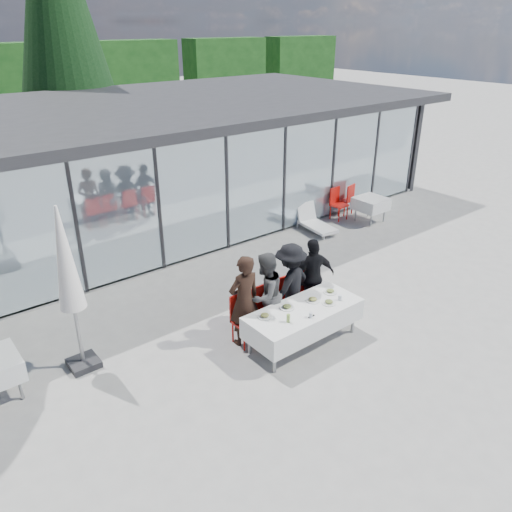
{
  "coord_description": "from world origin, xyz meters",
  "views": [
    {
      "loc": [
        -5.97,
        -5.98,
        5.53
      ],
      "look_at": [
        -0.26,
        1.2,
        1.2
      ],
      "focal_mm": 35.0,
      "sensor_mm": 36.0,
      "label": 1
    }
  ],
  "objects_px": {
    "dining_table": "(304,318)",
    "spare_chair_a": "(337,202)",
    "diner_a": "(244,300)",
    "plate_d": "(330,291)",
    "market_umbrella": "(67,269)",
    "diner_b": "(265,295)",
    "diner_chair_b": "(264,308)",
    "diner_c": "(290,284)",
    "plate_extra": "(329,302)",
    "diner_d": "(313,277)",
    "diner_chair_a": "(243,316)",
    "spare_table_right": "(371,204)",
    "plate_a": "(265,316)",
    "folded_eyeglasses": "(311,316)",
    "spare_chair_b": "(347,198)",
    "plate_b": "(287,307)",
    "conifer_tree": "(57,6)",
    "diner_chair_d": "(311,288)",
    "juice_bottle": "(288,318)",
    "plate_c": "(313,300)",
    "lounger": "(314,222)",
    "diner_chair_c": "(288,297)"
  },
  "relations": [
    {
      "from": "diner_b",
      "to": "conifer_tree",
      "type": "xyz_separation_m",
      "value": [
        1.22,
        12.66,
        5.14
      ]
    },
    {
      "from": "spare_chair_a",
      "to": "diner_chair_b",
      "type": "bearing_deg",
      "value": -149.03
    },
    {
      "from": "plate_d",
      "to": "spare_table_right",
      "type": "bearing_deg",
      "value": 32.26
    },
    {
      "from": "juice_bottle",
      "to": "spare_chair_b",
      "type": "bearing_deg",
      "value": 34.43
    },
    {
      "from": "dining_table",
      "to": "plate_b",
      "type": "xyz_separation_m",
      "value": [
        -0.24,
        0.2,
        0.24
      ]
    },
    {
      "from": "plate_a",
      "to": "folded_eyeglasses",
      "type": "relative_size",
      "value": 1.93
    },
    {
      "from": "plate_c",
      "to": "market_umbrella",
      "type": "height_order",
      "value": "market_umbrella"
    },
    {
      "from": "dining_table",
      "to": "plate_a",
      "type": "xyz_separation_m",
      "value": [
        -0.75,
        0.22,
        0.24
      ]
    },
    {
      "from": "plate_b",
      "to": "conifer_tree",
      "type": "xyz_separation_m",
      "value": [
        1.11,
        13.17,
        5.21
      ]
    },
    {
      "from": "spare_table_right",
      "to": "diner_c",
      "type": "bearing_deg",
      "value": -154.87
    },
    {
      "from": "plate_a",
      "to": "plate_d",
      "type": "bearing_deg",
      "value": -3.9
    },
    {
      "from": "diner_a",
      "to": "diner_chair_b",
      "type": "xyz_separation_m",
      "value": [
        0.5,
        0.04,
        -0.36
      ]
    },
    {
      "from": "diner_a",
      "to": "conifer_tree",
      "type": "relative_size",
      "value": 0.17
    },
    {
      "from": "plate_d",
      "to": "diner_d",
      "type": "bearing_deg",
      "value": 80.24
    },
    {
      "from": "plate_d",
      "to": "dining_table",
      "type": "bearing_deg",
      "value": -172.02
    },
    {
      "from": "plate_a",
      "to": "diner_chair_d",
      "type": "bearing_deg",
      "value": 17.69
    },
    {
      "from": "folded_eyeglasses",
      "to": "spare_chair_b",
      "type": "bearing_deg",
      "value": 37.15
    },
    {
      "from": "diner_chair_d",
      "to": "conifer_tree",
      "type": "relative_size",
      "value": 0.09
    },
    {
      "from": "market_umbrella",
      "to": "plate_a",
      "type": "bearing_deg",
      "value": -30.95
    },
    {
      "from": "dining_table",
      "to": "spare_chair_a",
      "type": "height_order",
      "value": "spare_chair_a"
    },
    {
      "from": "diner_chair_b",
      "to": "plate_d",
      "type": "bearing_deg",
      "value": -28.95
    },
    {
      "from": "plate_extra",
      "to": "diner_chair_b",
      "type": "bearing_deg",
      "value": 132.42
    },
    {
      "from": "diner_chair_b",
      "to": "plate_c",
      "type": "height_order",
      "value": "diner_chair_b"
    },
    {
      "from": "juice_bottle",
      "to": "market_umbrella",
      "type": "relative_size",
      "value": 0.05
    },
    {
      "from": "diner_a",
      "to": "diner_chair_d",
      "type": "distance_m",
      "value": 1.79
    },
    {
      "from": "plate_a",
      "to": "juice_bottle",
      "type": "height_order",
      "value": "juice_bottle"
    },
    {
      "from": "diner_d",
      "to": "diner_chair_a",
      "type": "bearing_deg",
      "value": 15.63
    },
    {
      "from": "diner_d",
      "to": "plate_a",
      "type": "relative_size",
      "value": 6.08
    },
    {
      "from": "plate_b",
      "to": "lounger",
      "type": "distance_m",
      "value": 5.77
    },
    {
      "from": "diner_chair_b",
      "to": "plate_extra",
      "type": "relative_size",
      "value": 3.6
    },
    {
      "from": "plate_b",
      "to": "market_umbrella",
      "type": "height_order",
      "value": "market_umbrella"
    },
    {
      "from": "dining_table",
      "to": "spare_chair_a",
      "type": "bearing_deg",
      "value": 37.91
    },
    {
      "from": "diner_chair_c",
      "to": "juice_bottle",
      "type": "height_order",
      "value": "diner_chair_c"
    },
    {
      "from": "diner_d",
      "to": "diner_c",
      "type": "bearing_deg",
      "value": 16.98
    },
    {
      "from": "dining_table",
      "to": "plate_a",
      "type": "height_order",
      "value": "plate_a"
    },
    {
      "from": "dining_table",
      "to": "diner_chair_b",
      "type": "bearing_deg",
      "value": 114.66
    },
    {
      "from": "plate_b",
      "to": "spare_chair_a",
      "type": "distance_m",
      "value": 6.86
    },
    {
      "from": "diner_a",
      "to": "plate_d",
      "type": "xyz_separation_m",
      "value": [
        1.65,
        -0.6,
        -0.12
      ]
    },
    {
      "from": "spare_chair_a",
      "to": "plate_extra",
      "type": "bearing_deg",
      "value": -138.34
    },
    {
      "from": "diner_d",
      "to": "plate_extra",
      "type": "bearing_deg",
      "value": 81.06
    },
    {
      "from": "diner_chair_b",
      "to": "diner_c",
      "type": "height_order",
      "value": "diner_c"
    },
    {
      "from": "dining_table",
      "to": "juice_bottle",
      "type": "relative_size",
      "value": 14.62
    },
    {
      "from": "diner_chair_a",
      "to": "spare_table_right",
      "type": "height_order",
      "value": "diner_chair_a"
    },
    {
      "from": "diner_b",
      "to": "plate_extra",
      "type": "distance_m",
      "value": 1.2
    },
    {
      "from": "dining_table",
      "to": "folded_eyeglasses",
      "type": "relative_size",
      "value": 16.14
    },
    {
      "from": "dining_table",
      "to": "diner_b",
      "type": "height_order",
      "value": "diner_b"
    },
    {
      "from": "spare_chair_b",
      "to": "conifer_tree",
      "type": "distance_m",
      "value": 11.75
    },
    {
      "from": "dining_table",
      "to": "plate_c",
      "type": "height_order",
      "value": "plate_c"
    },
    {
      "from": "diner_chair_b",
      "to": "diner_c",
      "type": "bearing_deg",
      "value": -3.71
    },
    {
      "from": "market_umbrella",
      "to": "diner_b",
      "type": "bearing_deg",
      "value": -20.24
    }
  ]
}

